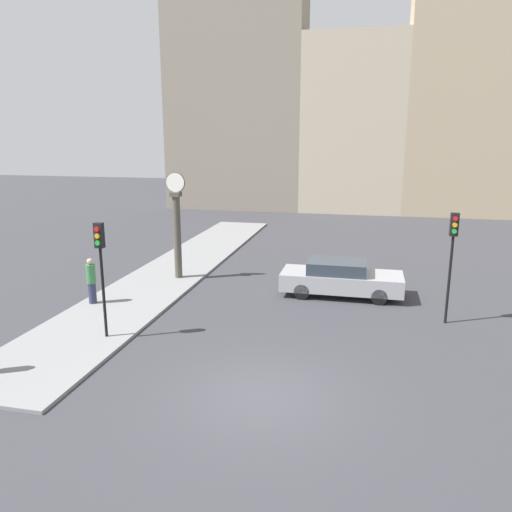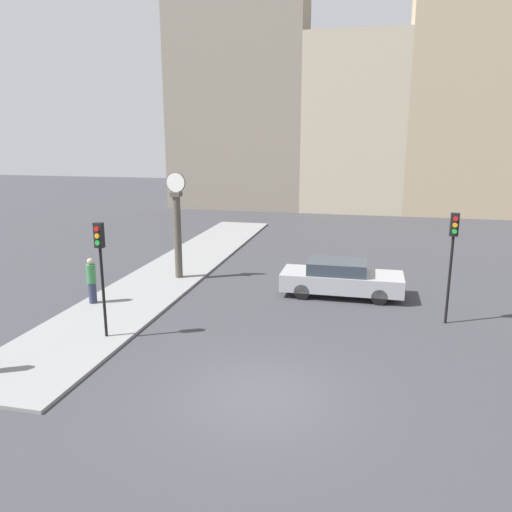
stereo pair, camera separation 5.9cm
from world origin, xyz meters
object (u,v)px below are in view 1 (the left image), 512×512
at_px(traffic_light_far, 452,245).
at_px(street_clock, 177,227).
at_px(traffic_light_near, 101,256).
at_px(pedestrian_green_hoodie, 91,281).
at_px(sedan_car, 340,278).

xyz_separation_m(traffic_light_far, street_clock, (-10.84, 2.99, -0.34)).
bearing_deg(traffic_light_near, pedestrian_green_hoodie, 126.99).
relative_size(traffic_light_near, pedestrian_green_hoodie, 2.09).
height_order(traffic_light_near, pedestrian_green_hoodie, traffic_light_near).
bearing_deg(pedestrian_green_hoodie, sedan_car, 20.09).
bearing_deg(sedan_car, traffic_light_far, -31.31).
distance_m(traffic_light_far, street_clock, 11.25).
distance_m(sedan_car, street_clock, 7.36).
relative_size(sedan_car, pedestrian_green_hoodie, 2.75).
bearing_deg(street_clock, traffic_light_near, -87.81).
relative_size(street_clock, pedestrian_green_hoodie, 2.68).
distance_m(traffic_light_near, traffic_light_far, 11.26).
xyz_separation_m(street_clock, pedestrian_green_hoodie, (-1.86, -4.03, -1.40)).
bearing_deg(pedestrian_green_hoodie, traffic_light_far, 4.67).
xyz_separation_m(traffic_light_near, pedestrian_green_hoodie, (-2.12, 2.81, -1.72)).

